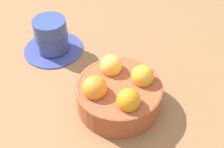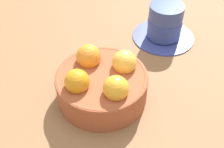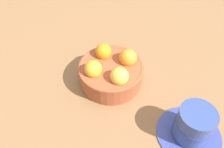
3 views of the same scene
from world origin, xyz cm
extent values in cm
cube|color=brown|center=(0.00, 0.00, -2.35)|extent=(127.15, 107.95, 4.70)
cylinder|color=#9E4C2D|center=(0.00, 0.00, 2.77)|extent=(16.61, 16.61, 5.55)
torus|color=#9E4C2D|center=(0.00, 0.00, 5.15)|extent=(16.81, 16.81, 1.00)
sphere|color=orange|center=(-0.73, 4.73, 6.59)|extent=(4.39, 4.39, 4.39)
sphere|color=gold|center=(-4.73, -0.73, 6.59)|extent=(4.43, 4.43, 4.43)
sphere|color=#F6B742|center=(0.73, -4.73, 6.59)|extent=(4.51, 4.51, 4.51)
sphere|color=orange|center=(4.73, 0.73, 6.59)|extent=(4.65, 4.65, 4.65)
cylinder|color=#354191|center=(12.25, -20.13, 0.30)|extent=(14.32, 14.32, 0.60)
cylinder|color=#33478C|center=(12.25, -20.13, 4.55)|extent=(7.69, 7.69, 7.90)
cylinder|color=#2D4299|center=(12.25, -20.13, 4.34)|extent=(7.85, 7.85, 1.42)
camera|label=1|loc=(8.24, 37.40, 45.67)|focal=46.86mm
camera|label=2|loc=(-36.90, 13.43, 42.99)|focal=49.02mm
camera|label=3|loc=(-10.77, -38.15, 45.68)|focal=35.64mm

